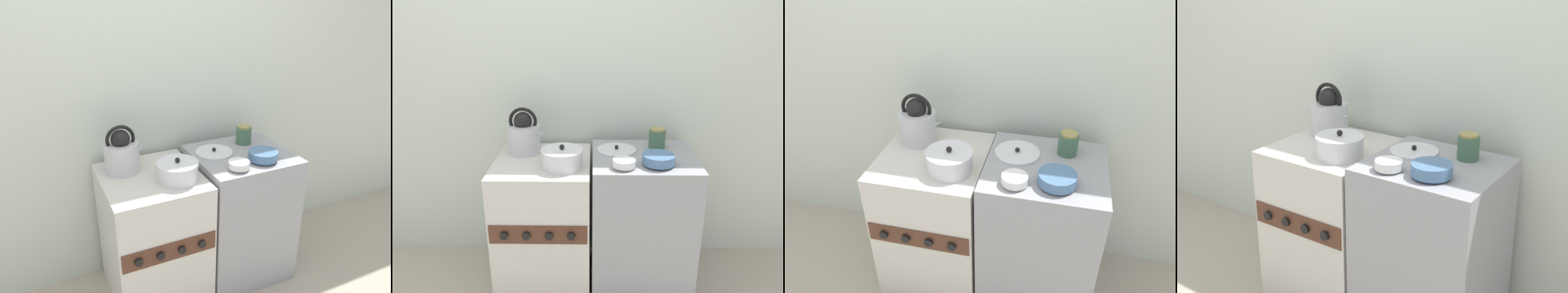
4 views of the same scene
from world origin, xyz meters
TOP-DOWN VIEW (x-y plane):
  - wall_back at (0.00, 0.65)m, footprint 7.00×0.06m
  - stove at (0.00, 0.29)m, footprint 0.55×0.60m
  - counter at (0.58, 0.27)m, footprint 0.58×0.54m
  - kettle at (-0.12, 0.42)m, footprint 0.24×0.20m
  - cooking_pot at (0.12, 0.19)m, footprint 0.23×0.23m
  - enamel_bowl at (0.64, 0.13)m, footprint 0.17×0.17m
  - small_ceramic_bowl at (0.45, 0.09)m, footprint 0.12×0.12m
  - storage_jar at (0.67, 0.40)m, footprint 0.10×0.10m
  - loose_pot_lid at (0.43, 0.35)m, footprint 0.23×0.23m

SIDE VIEW (x-z plane):
  - stove at x=0.00m, z-range 0.00..0.82m
  - counter at x=0.58m, z-range 0.00..0.86m
  - loose_pot_lid at x=0.43m, z-range 0.85..0.88m
  - cooking_pot at x=0.12m, z-range 0.81..0.94m
  - small_ceramic_bowl at x=0.45m, z-range 0.86..0.91m
  - enamel_bowl at x=0.64m, z-range 0.86..0.92m
  - storage_jar at x=0.67m, z-range 0.86..0.98m
  - kettle at x=-0.12m, z-range 0.79..1.07m
  - wall_back at x=0.00m, z-range 0.00..2.50m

